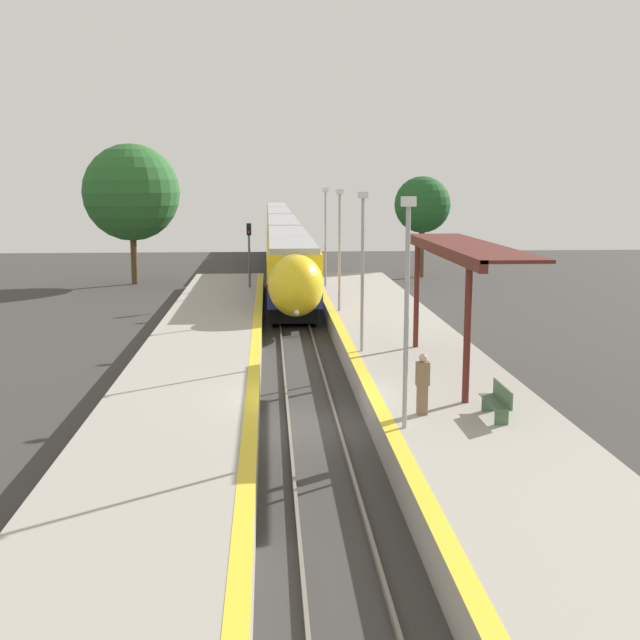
# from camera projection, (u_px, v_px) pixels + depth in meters

# --- Properties ---
(ground_plane) EXTENTS (120.00, 120.00, 0.00)m
(ground_plane) POSITION_uv_depth(u_px,v_px,m) (313.00, 427.00, 23.76)
(ground_plane) COLOR #383533
(rail_left) EXTENTS (0.08, 90.00, 0.15)m
(rail_left) POSITION_uv_depth(u_px,v_px,m) (289.00, 425.00, 23.70)
(rail_left) COLOR slate
(rail_left) RESTS_ON ground_plane
(rail_right) EXTENTS (0.08, 90.00, 0.15)m
(rail_right) POSITION_uv_depth(u_px,v_px,m) (337.00, 424.00, 23.80)
(rail_right) COLOR slate
(rail_right) RESTS_ON ground_plane
(train) EXTENTS (2.74, 86.76, 4.01)m
(train) POSITION_uv_depth(u_px,v_px,m) (281.00, 232.00, 78.42)
(train) COLOR black
(train) RESTS_ON ground_plane
(platform_right) EXTENTS (5.02, 64.00, 0.96)m
(platform_right) POSITION_uv_depth(u_px,v_px,m) (450.00, 409.00, 23.94)
(platform_right) COLOR #9E998E
(platform_right) RESTS_ON ground_plane
(platform_left) EXTENTS (4.56, 64.00, 0.96)m
(platform_left) POSITION_uv_depth(u_px,v_px,m) (181.00, 414.00, 23.43)
(platform_left) COLOR #9E998E
(platform_left) RESTS_ON ground_plane
(platform_bench) EXTENTS (0.44, 1.69, 0.89)m
(platform_bench) POSITION_uv_depth(u_px,v_px,m) (498.00, 400.00, 21.34)
(platform_bench) COLOR #4C6B4C
(platform_bench) RESTS_ON platform_right
(person_waiting) EXTENTS (0.36, 0.22, 1.68)m
(person_waiting) POSITION_uv_depth(u_px,v_px,m) (422.00, 383.00, 21.58)
(person_waiting) COLOR #7F6647
(person_waiting) RESTS_ON platform_right
(railway_signal) EXTENTS (0.28, 0.28, 4.75)m
(railway_signal) POSITION_uv_depth(u_px,v_px,m) (249.00, 255.00, 47.42)
(railway_signal) COLOR #59595E
(railway_signal) RESTS_ON ground_plane
(lamppost_near) EXTENTS (0.36, 0.20, 5.87)m
(lamppost_near) POSITION_uv_depth(u_px,v_px,m) (407.00, 299.00, 19.98)
(lamppost_near) COLOR #9E9EA3
(lamppost_near) RESTS_ON platform_right
(lamppost_mid) EXTENTS (0.36, 0.20, 5.87)m
(lamppost_mid) POSITION_uv_depth(u_px,v_px,m) (362.00, 262.00, 29.26)
(lamppost_mid) COLOR #9E9EA3
(lamppost_mid) RESTS_ON platform_right
(lamppost_far) EXTENTS (0.36, 0.20, 5.87)m
(lamppost_far) POSITION_uv_depth(u_px,v_px,m) (340.00, 242.00, 38.54)
(lamppost_far) COLOR #9E9EA3
(lamppost_far) RESTS_ON platform_right
(lamppost_farthest) EXTENTS (0.36, 0.20, 5.87)m
(lamppost_farthest) POSITION_uv_depth(u_px,v_px,m) (325.00, 231.00, 47.82)
(lamppost_farthest) COLOR #9E9EA3
(lamppost_farthest) RESTS_ON platform_right
(station_canopy) EXTENTS (2.02, 10.79, 4.22)m
(station_canopy) POSITION_uv_depth(u_px,v_px,m) (457.00, 253.00, 26.10)
(station_canopy) COLOR #511E19
(station_canopy) RESTS_ON platform_right
(background_tree_left) EXTENTS (6.70, 6.70, 9.77)m
(background_tree_left) POSITION_uv_depth(u_px,v_px,m) (131.00, 193.00, 55.65)
(background_tree_left) COLOR brown
(background_tree_left) RESTS_ON ground_plane
(background_tree_right) EXTENTS (4.22, 4.22, 7.57)m
(background_tree_right) POSITION_uv_depth(u_px,v_px,m) (422.00, 205.00, 60.05)
(background_tree_right) COLOR brown
(background_tree_right) RESTS_ON ground_plane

